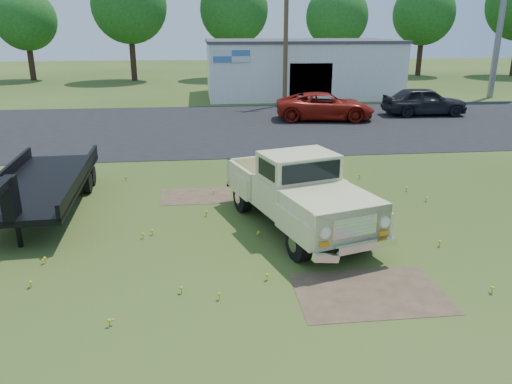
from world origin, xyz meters
TOP-DOWN VIEW (x-y plane):
  - ground at (0.00, 0.00)m, footprint 140.00×140.00m
  - asphalt_lot at (0.00, 15.00)m, footprint 90.00×14.00m
  - dirt_patch_a at (1.50, -3.00)m, footprint 3.00×2.00m
  - dirt_patch_b at (-2.00, 3.50)m, footprint 2.20×1.60m
  - commercial_building at (6.00, 26.99)m, footprint 14.20×8.20m
  - utility_pole_mid at (4.00, 22.00)m, footprint 1.60×0.30m
  - treeline_b at (-18.00, 41.00)m, footprint 5.76×5.76m
  - treeline_c at (-8.00, 39.50)m, footprint 7.04×7.04m
  - treeline_d at (2.00, 40.50)m, footprint 6.72×6.72m
  - treeline_e at (12.00, 39.00)m, footprint 6.08×6.08m
  - treeline_f at (22.00, 41.50)m, footprint 6.40×6.40m
  - vintage_pickup_truck at (0.69, 0.57)m, footprint 3.75×6.09m
  - flatbed_trailer at (-6.41, 2.75)m, footprint 2.61×6.97m
  - red_pickup at (5.35, 16.27)m, footprint 5.83×3.28m
  - dark_sedan at (11.65, 17.12)m, footprint 4.96×2.14m

SIDE VIEW (x-z plane):
  - ground at x=0.00m, z-range 0.00..0.00m
  - asphalt_lot at x=0.00m, z-range -0.01..0.01m
  - dirt_patch_a at x=1.50m, z-range -0.01..0.01m
  - dirt_patch_b at x=-2.00m, z-range -0.01..0.01m
  - red_pickup at x=5.35m, z-range 0.00..1.54m
  - dark_sedan at x=11.65m, z-range 0.00..1.67m
  - flatbed_trailer at x=-6.41m, z-range 0.00..1.87m
  - vintage_pickup_truck at x=0.69m, z-range 0.00..2.07m
  - commercial_building at x=6.00m, z-range 0.03..4.18m
  - utility_pole_mid at x=4.00m, z-range 0.10..9.10m
  - treeline_b at x=-18.00m, z-range 1.38..9.95m
  - treeline_e at x=12.00m, z-range 1.46..10.51m
  - treeline_f at x=22.00m, z-range 1.54..11.06m
  - treeline_d at x=2.00m, z-range 1.62..11.62m
  - treeline_c at x=-8.00m, z-range 1.70..12.17m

